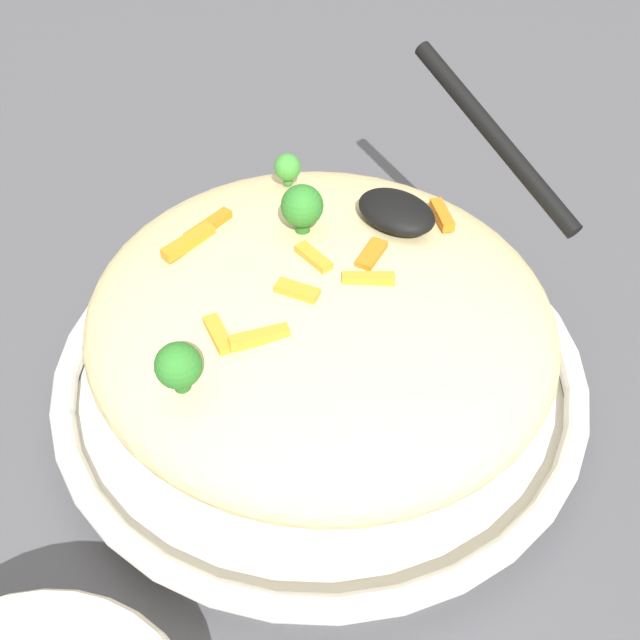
% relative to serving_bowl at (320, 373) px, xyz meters
% --- Properties ---
extents(ground_plane, '(2.40, 2.40, 0.00)m').
position_rel_serving_bowl_xyz_m(ground_plane, '(0.00, 0.00, -0.02)').
color(ground_plane, '#4C4C51').
extents(serving_bowl, '(0.37, 0.37, 0.04)m').
position_rel_serving_bowl_xyz_m(serving_bowl, '(0.00, 0.00, 0.00)').
color(serving_bowl, white).
rests_on(serving_bowl, ground_plane).
extents(pasta_mound, '(0.32, 0.31, 0.09)m').
position_rel_serving_bowl_xyz_m(pasta_mound, '(0.00, 0.00, 0.06)').
color(pasta_mound, '#DBC689').
rests_on(pasta_mound, serving_bowl).
extents(carrot_piece_0, '(0.03, 0.02, 0.01)m').
position_rel_serving_bowl_xyz_m(carrot_piece_0, '(0.01, -0.03, 0.10)').
color(carrot_piece_0, orange).
rests_on(carrot_piece_0, pasta_mound).
extents(carrot_piece_1, '(0.02, 0.03, 0.01)m').
position_rel_serving_bowl_xyz_m(carrot_piece_1, '(0.01, -0.07, 0.10)').
color(carrot_piece_1, orange).
rests_on(carrot_piece_1, pasta_mound).
extents(carrot_piece_2, '(0.03, 0.01, 0.01)m').
position_rel_serving_bowl_xyz_m(carrot_piece_2, '(-0.01, 0.00, 0.11)').
color(carrot_piece_2, orange).
rests_on(carrot_piece_2, pasta_mound).
extents(carrot_piece_3, '(0.01, 0.04, 0.01)m').
position_rel_serving_bowl_xyz_m(carrot_piece_3, '(-0.08, -0.04, 0.10)').
color(carrot_piece_3, orange).
rests_on(carrot_piece_3, pasta_mound).
extents(carrot_piece_4, '(0.03, 0.02, 0.01)m').
position_rel_serving_bowl_xyz_m(carrot_piece_4, '(-0.01, -0.08, 0.10)').
color(carrot_piece_4, orange).
rests_on(carrot_piece_4, pasta_mound).
extents(carrot_piece_5, '(0.03, 0.02, 0.01)m').
position_rel_serving_bowl_xyz_m(carrot_piece_5, '(0.02, 0.10, 0.10)').
color(carrot_piece_5, orange).
rests_on(carrot_piece_5, pasta_mound).
extents(carrot_piece_6, '(0.02, 0.03, 0.01)m').
position_rel_serving_bowl_xyz_m(carrot_piece_6, '(0.02, 0.03, 0.10)').
color(carrot_piece_6, orange).
rests_on(carrot_piece_6, pasta_mound).
extents(carrot_piece_7, '(0.03, 0.03, 0.01)m').
position_rel_serving_bowl_xyz_m(carrot_piece_7, '(0.03, 0.01, 0.10)').
color(carrot_piece_7, orange).
rests_on(carrot_piece_7, pasta_mound).
extents(carrot_piece_8, '(0.01, 0.04, 0.01)m').
position_rel_serving_bowl_xyz_m(carrot_piece_8, '(-0.08, -0.02, 0.10)').
color(carrot_piece_8, orange).
rests_on(carrot_piece_8, pasta_mound).
extents(broccoli_floret_0, '(0.03, 0.03, 0.03)m').
position_rel_serving_bowl_xyz_m(broccoli_floret_0, '(-0.03, 0.02, 0.12)').
color(broccoli_floret_0, '#296820').
rests_on(broccoli_floret_0, pasta_mound).
extents(broccoli_floret_1, '(0.02, 0.02, 0.02)m').
position_rel_serving_bowl_xyz_m(broccoli_floret_1, '(-0.08, 0.06, 0.11)').
color(broccoli_floret_1, '#377928').
rests_on(broccoli_floret_1, pasta_mound).
extents(broccoli_floret_2, '(0.03, 0.03, 0.03)m').
position_rel_serving_bowl_xyz_m(broccoli_floret_2, '(0.01, -0.12, 0.11)').
color(broccoli_floret_2, '#296820').
rests_on(broccoli_floret_2, pasta_mound).
extents(serving_spoon, '(0.16, 0.13, 0.07)m').
position_rel_serving_bowl_xyz_m(serving_spoon, '(0.01, 0.10, 0.12)').
color(serving_spoon, black).
rests_on(serving_spoon, pasta_mound).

